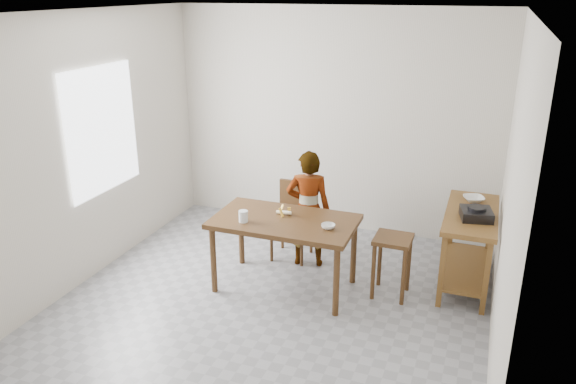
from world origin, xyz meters
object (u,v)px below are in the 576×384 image
(stool, at_px, (391,266))
(child, at_px, (308,209))
(dining_table, at_px, (285,254))
(dining_chair, at_px, (292,222))
(prep_counter, at_px, (468,248))

(stool, bearing_deg, child, 160.21)
(dining_table, bearing_deg, dining_chair, 103.75)
(child, bearing_deg, prep_counter, 170.23)
(child, height_order, stool, child)
(dining_chair, distance_m, stool, 1.29)
(dining_table, xyz_separation_m, child, (0.06, 0.57, 0.27))
(child, relative_size, stool, 2.07)
(prep_counter, bearing_deg, dining_chair, -178.90)
(dining_table, bearing_deg, child, 84.37)
(dining_table, xyz_separation_m, dining_chair, (-0.16, 0.66, 0.05))
(dining_table, relative_size, dining_chair, 1.64)
(dining_table, bearing_deg, stool, 11.97)
(dining_table, distance_m, stool, 1.06)
(dining_chair, relative_size, stool, 1.36)
(prep_counter, height_order, child, child)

